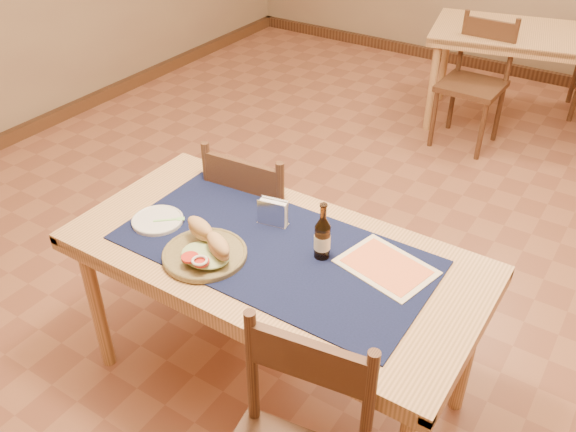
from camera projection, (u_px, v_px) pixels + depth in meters
The scene contains 13 objects.
room at pixel (381, 25), 2.50m from camera, with size 6.04×7.04×2.84m.
main_table at pixel (274, 267), 2.36m from camera, with size 1.60×0.80×0.75m.
placemat at pixel (274, 250), 2.31m from camera, with size 1.20×0.60×0.01m, color #10153A.
baseboard at pixel (359, 277), 3.26m from camera, with size 6.00×7.00×0.10m.
back_table at pixel (542, 44), 4.49m from camera, with size 1.72×1.12×0.75m.
chair_main_far at pixel (262, 222), 2.92m from camera, with size 0.47×0.47×0.94m.
chair_back_near at pixel (474, 81), 4.40m from camera, with size 0.44×0.44×0.92m.
sandwich_plate at pixel (206, 251), 2.25m from camera, with size 0.32×0.32×0.12m.
side_plate at pixel (157, 220), 2.45m from camera, with size 0.21×0.21×0.02m.
fork at pixel (172, 220), 2.44m from camera, with size 0.10×0.09×0.00m.
beer_bottle at pixel (322, 238), 2.23m from camera, with size 0.06×0.06×0.23m.
napkin_holder at pixel (273, 213), 2.42m from camera, with size 0.13×0.07×0.11m.
menu_card at pixel (386, 267), 2.22m from camera, with size 0.37×0.31×0.01m.
Camera 1 is at (1.04, -2.31, 2.17)m, focal length 38.00 mm.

